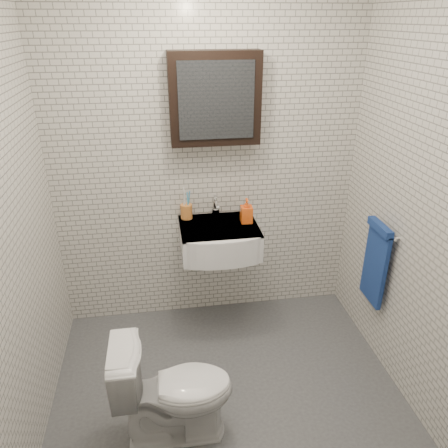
# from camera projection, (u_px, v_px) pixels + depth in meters

# --- Properties ---
(ground) EXTENTS (2.20, 2.00, 0.01)m
(ground) POSITION_uv_depth(u_px,v_px,m) (230.00, 399.00, 2.75)
(ground) COLOR #46484D
(ground) RESTS_ON ground
(room_shell) EXTENTS (2.22, 2.02, 2.51)m
(room_shell) POSITION_uv_depth(u_px,v_px,m) (231.00, 181.00, 2.12)
(room_shell) COLOR silver
(room_shell) RESTS_ON ground
(washbasin) EXTENTS (0.55, 0.50, 0.20)m
(washbasin) POSITION_uv_depth(u_px,v_px,m) (220.00, 240.00, 3.09)
(washbasin) COLOR white
(washbasin) RESTS_ON room_shell
(faucet) EXTENTS (0.06, 0.20, 0.15)m
(faucet) POSITION_uv_depth(u_px,v_px,m) (216.00, 208.00, 3.19)
(faucet) COLOR silver
(faucet) RESTS_ON washbasin
(mirror_cabinet) EXTENTS (0.60, 0.15, 0.60)m
(mirror_cabinet) POSITION_uv_depth(u_px,v_px,m) (215.00, 99.00, 2.85)
(mirror_cabinet) COLOR black
(mirror_cabinet) RESTS_ON room_shell
(towel_rail) EXTENTS (0.09, 0.30, 0.58)m
(towel_rail) POSITION_uv_depth(u_px,v_px,m) (376.00, 260.00, 2.90)
(towel_rail) COLOR silver
(towel_rail) RESTS_ON room_shell
(toothbrush_cup) EXTENTS (0.11, 0.11, 0.24)m
(toothbrush_cup) POSITION_uv_depth(u_px,v_px,m) (186.00, 211.00, 3.18)
(toothbrush_cup) COLOR orange
(toothbrush_cup) RESTS_ON washbasin
(soap_bottle) EXTENTS (0.08, 0.09, 0.18)m
(soap_bottle) POSITION_uv_depth(u_px,v_px,m) (247.00, 211.00, 3.10)
(soap_bottle) COLOR orange
(soap_bottle) RESTS_ON washbasin
(toilet) EXTENTS (0.65, 0.38, 0.66)m
(toilet) POSITION_uv_depth(u_px,v_px,m) (174.00, 390.00, 2.40)
(toilet) COLOR white
(toilet) RESTS_ON ground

